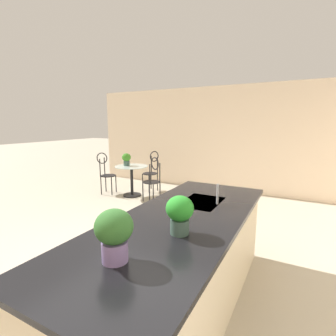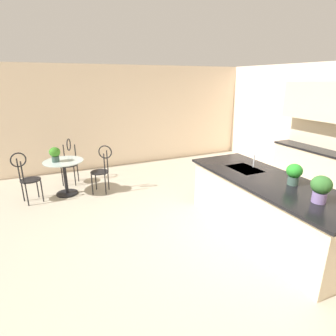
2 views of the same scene
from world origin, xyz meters
name	(u,v)px [view 1 (image 1 of 2)]	position (x,y,z in m)	size (l,w,h in m)	color
ground_plane	(127,269)	(0.00, 0.00, 0.00)	(40.00, 40.00, 0.00)	#B2A893
wall_left_window	(226,139)	(-4.26, 0.00, 1.35)	(0.12, 7.80, 2.70)	beige
kitchen_island	(179,264)	(0.30, 0.85, 0.46)	(2.80, 1.06, 0.92)	beige
bistro_table	(132,178)	(-2.64, -1.84, 0.45)	(0.80, 0.80, 0.74)	black
chair_near_window	(106,171)	(-2.51, -2.54, 0.57)	(0.48, 0.52, 1.04)	black
chair_by_island	(153,178)	(-2.42, -1.11, 0.57)	(0.51, 0.52, 1.04)	black
chair_toward_desk	(152,169)	(-3.30, -1.68, 0.57)	(0.52, 0.49, 1.04)	black
sink_faucet	(218,194)	(-0.25, 1.03, 1.03)	(0.02, 0.02, 0.22)	#B2B5BA
potted_plant_on_table	(126,159)	(-2.63, -1.98, 0.91)	(0.21, 0.21, 0.30)	#385147
potted_plant_counter_near	(180,212)	(0.60, 0.99, 1.09)	(0.22, 0.22, 0.31)	#385147
potted_plant_counter_far	(114,232)	(1.15, 0.81, 1.11)	(0.24, 0.24, 0.34)	#7A669E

